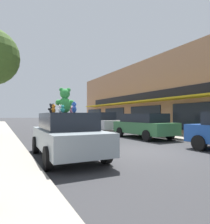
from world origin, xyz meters
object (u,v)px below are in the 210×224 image
teddy_bear_black (52,108)px  parked_car_far_right (102,122)px  teddy_bear_pink (71,110)px  teddy_bear_orange (54,109)px  teddy_bear_teal (63,109)px  teddy_bear_blue (74,107)px  teddy_bear_giant (65,101)px  teddy_bear_white (60,109)px  plush_art_car (67,134)px  parked_car_far_center (143,125)px

teddy_bear_black → parked_car_far_right: teddy_bear_black is taller
teddy_bear_pink → teddy_bear_orange: size_ratio=0.83×
teddy_bear_teal → teddy_bear_blue: (0.46, 0.30, 0.06)m
teddy_bear_teal → teddy_bear_black: teddy_bear_black is taller
teddy_bear_giant → teddy_bear_white: bearing=79.5°
teddy_bear_pink → teddy_bear_orange: teddy_bear_orange is taller
plush_art_car → teddy_bear_teal: bearing=-111.2°
plush_art_car → teddy_bear_black: size_ratio=11.54×
teddy_bear_giant → parked_car_far_right: 11.41m
teddy_bear_blue → teddy_bear_white: bearing=-55.3°
teddy_bear_blue → parked_car_far_center: (6.20, 4.25, -0.88)m
parked_car_far_center → parked_car_far_right: bearing=90.0°
plush_art_car → teddy_bear_teal: 1.36m
teddy_bear_blue → teddy_bear_black: bearing=-141.3°
teddy_bear_blue → teddy_bear_giant: bearing=-148.7°
teddy_bear_black → teddy_bear_white: 1.69m
teddy_bear_white → parked_car_far_center: bearing=-87.3°
plush_art_car → teddy_bear_teal: size_ratio=19.39×
teddy_bear_blue → teddy_bear_pink: bearing=-167.3°
teddy_bear_blue → parked_car_far_right: (6.20, 10.27, -0.85)m
teddy_bear_teal → teddy_bear_white: (-0.01, 0.23, 0.01)m
teddy_bear_giant → parked_car_far_center: 7.25m
plush_art_car → teddy_bear_white: (-0.42, -0.74, 0.87)m
teddy_bear_black → parked_car_far_right: 10.90m
teddy_bear_black → parked_car_far_right: (6.57, 8.66, -0.86)m
parked_car_far_right → teddy_bear_blue: bearing=-121.1°
parked_car_far_right → teddy_bear_pink: bearing=-122.8°
teddy_bear_blue → parked_car_far_right: size_ratio=0.08×
teddy_bear_orange → parked_car_far_center: teddy_bear_orange is taller
plush_art_car → parked_car_far_right: parked_car_far_right is taller
teddy_bear_pink → teddy_bear_blue: bearing=55.8°
teddy_bear_white → parked_car_far_right: (6.68, 10.34, -0.80)m
parked_car_far_right → parked_car_far_center: bearing=-90.0°
teddy_bear_giant → teddy_bear_white: (-0.40, -0.87, -0.32)m
teddy_bear_black → parked_car_far_right: bearing=-117.6°
parked_car_far_center → parked_car_far_right: parked_car_far_right is taller
teddy_bear_pink → teddy_bear_teal: size_ratio=1.11×
teddy_bear_black → teddy_bear_blue: bearing=112.2°
parked_car_far_center → teddy_bear_orange: bearing=-152.9°
parked_car_far_center → teddy_bear_blue: bearing=-145.6°
teddy_bear_blue → parked_car_far_center: bearing=150.5°
teddy_bear_black → teddy_bear_orange: teddy_bear_black is taller
teddy_bear_teal → teddy_bear_white: bearing=-105.5°
teddy_bear_giant → teddy_bear_black: bearing=-56.3°
parked_car_far_right → teddy_bear_orange: bearing=-125.2°
teddy_bear_pink → teddy_bear_black: teddy_bear_black is taller
plush_art_car → parked_car_far_center: 7.20m
plush_art_car → teddy_bear_orange: bearing=161.6°
teddy_bear_teal → teddy_bear_blue: teddy_bear_blue is taller
teddy_bear_giant → plush_art_car: bearing=115.6°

